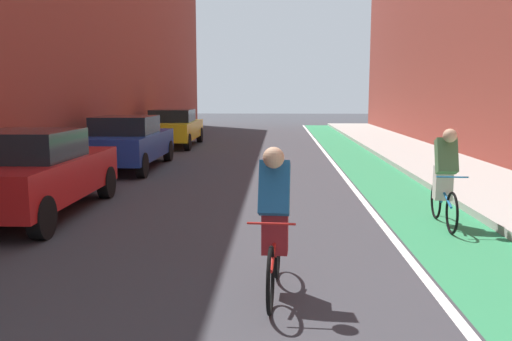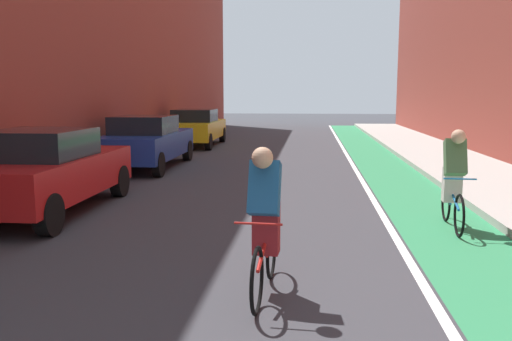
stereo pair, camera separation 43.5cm
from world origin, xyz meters
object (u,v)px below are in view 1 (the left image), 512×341
(cyclist_trailing, at_px, (445,175))
(parked_sedan_red, at_px, (32,172))
(parked_sedan_yellow_cab, at_px, (174,127))
(cyclist_mid, at_px, (274,221))
(parked_sedan_blue, at_px, (128,142))

(cyclist_trailing, bearing_deg, parked_sedan_red, 176.45)
(parked_sedan_yellow_cab, height_order, cyclist_mid, cyclist_mid)
(parked_sedan_red, height_order, cyclist_trailing, cyclist_trailing)
(cyclist_mid, height_order, cyclist_trailing, cyclist_mid)
(parked_sedan_yellow_cab, xyz_separation_m, cyclist_trailing, (7.06, -13.34, 0.06))
(parked_sedan_blue, bearing_deg, cyclist_mid, -66.01)
(parked_sedan_blue, height_order, parked_sedan_yellow_cab, same)
(parked_sedan_red, relative_size, parked_sedan_blue, 0.93)
(parked_sedan_yellow_cab, bearing_deg, parked_sedan_red, -90.00)
(parked_sedan_red, bearing_deg, cyclist_mid, -39.95)
(parked_sedan_blue, distance_m, cyclist_trailing, 9.61)
(parked_sedan_red, distance_m, cyclist_mid, 5.62)
(parked_sedan_red, distance_m, parked_sedan_yellow_cab, 12.91)
(parked_sedan_red, distance_m, parked_sedan_blue, 6.07)
(parked_sedan_yellow_cab, bearing_deg, parked_sedan_blue, -90.00)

